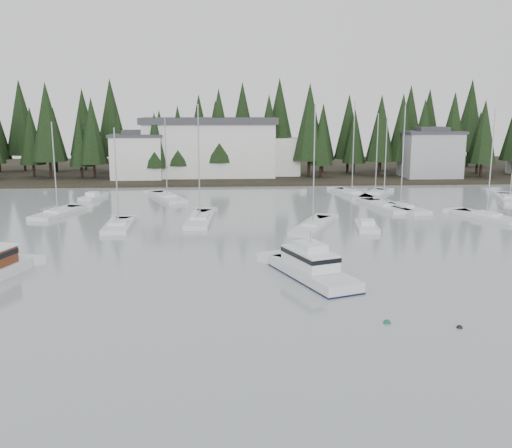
{
  "coord_description": "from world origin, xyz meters",
  "views": [
    {
      "loc": [
        -3.12,
        -26.1,
        12.92
      ],
      "look_at": [
        0.17,
        25.42,
        2.5
      ],
      "focal_mm": 40.0,
      "sensor_mm": 36.0,
      "label": 1
    }
  ],
  "objects": [
    {
      "name": "ground",
      "position": [
        0.0,
        0.0,
        0.0
      ],
      "size": [
        260.0,
        260.0,
        0.0
      ],
      "primitive_type": "plane",
      "color": "#8F969A",
      "rests_on": "ground"
    },
    {
      "name": "cabin_cruiser_center",
      "position": [
        3.94,
        16.3,
        0.64
      ],
      "size": [
        6.27,
        10.32,
        4.24
      ],
      "rotation": [
        0.0,
        0.0,
        1.92
      ],
      "color": "silver",
      "rests_on": "ground"
    },
    {
      "name": "sailboat_11",
      "position": [
        28.92,
        39.37,
        0.08
      ],
      "size": [
        6.06,
        9.17,
        13.73
      ],
      "rotation": [
        0.0,
        0.0,
        1.98
      ],
      "color": "silver",
      "rests_on": "ground"
    },
    {
      "name": "mooring_buoy_green",
      "position": [
        7.04,
        6.45,
        0.0
      ],
      "size": [
        0.47,
        0.47,
        0.47
      ],
      "primitive_type": "sphere",
      "color": "#145933",
      "rests_on": "ground"
    },
    {
      "name": "harbor_inn",
      "position": [
        -2.96,
        82.34,
        5.78
      ],
      "size": [
        29.5,
        11.5,
        10.9
      ],
      "color": "silver",
      "rests_on": "ground"
    },
    {
      "name": "sailboat_10",
      "position": [
        -14.41,
        36.71,
        0.06
      ],
      "size": [
        2.94,
        8.13,
        11.53
      ],
      "rotation": [
        0.0,
        0.0,
        1.59
      ],
      "color": "silver",
      "rests_on": "ground"
    },
    {
      "name": "house_west",
      "position": [
        -18.0,
        79.0,
        4.65
      ],
      "size": [
        9.54,
        7.42,
        8.75
      ],
      "color": "silver",
      "rests_on": "ground"
    },
    {
      "name": "sailboat_9",
      "position": [
        20.4,
        58.19,
        0.06
      ],
      "size": [
        7.15,
        10.15,
        12.87
      ],
      "rotation": [
        0.0,
        0.0,
        1.08
      ],
      "color": "silver",
      "rests_on": "ground"
    },
    {
      "name": "mooring_buoy_dark",
      "position": [
        11.17,
        5.41,
        0.0
      ],
      "size": [
        0.38,
        0.38,
        0.38
      ],
      "primitive_type": "sphere",
      "color": "black",
      "rests_on": "ground"
    },
    {
      "name": "sailboat_1",
      "position": [
        -10.87,
        57.32,
        0.06
      ],
      "size": [
        6.74,
        11.19,
        12.42
      ],
      "rotation": [
        0.0,
        0.0,
        1.96
      ],
      "color": "silver",
      "rests_on": "ground"
    },
    {
      "name": "sailboat_5",
      "position": [
        38.64,
        52.65,
        0.06
      ],
      "size": [
        5.71,
        9.96,
        12.77
      ],
      "rotation": [
        0.0,
        0.0,
        1.26
      ],
      "color": "silver",
      "rests_on": "ground"
    },
    {
      "name": "sailboat_0",
      "position": [
        20.52,
        46.28,
        0.07
      ],
      "size": [
        5.5,
        10.23,
        14.02
      ],
      "rotation": [
        0.0,
        0.0,
        1.87
      ],
      "color": "silver",
      "rests_on": "ground"
    },
    {
      "name": "sailboat_13",
      "position": [
        17.05,
        59.2,
        0.08
      ],
      "size": [
        4.75,
        10.73,
        14.63
      ],
      "rotation": [
        0.0,
        0.0,
        1.79
      ],
      "color": "silver",
      "rests_on": "ground"
    },
    {
      "name": "far_shore_land",
      "position": [
        0.0,
        97.0,
        0.0
      ],
      "size": [
        240.0,
        54.0,
        1.0
      ],
      "primitive_type": "cube",
      "color": "black",
      "rests_on": "ground"
    },
    {
      "name": "sailboat_4",
      "position": [
        -5.5,
        39.9,
        0.07
      ],
      "size": [
        3.46,
        11.09,
        14.06
      ],
      "rotation": [
        0.0,
        0.0,
        1.5
      ],
      "color": "silver",
      "rests_on": "ground"
    },
    {
      "name": "house_east_a",
      "position": [
        36.0,
        78.0,
        4.9
      ],
      "size": [
        10.6,
        8.48,
        9.25
      ],
      "color": "#999EA0",
      "rests_on": "ground"
    },
    {
      "name": "sailboat_6",
      "position": [
        7.1,
        35.16,
        0.07
      ],
      "size": [
        6.7,
        10.8,
        13.99
      ],
      "rotation": [
        0.0,
        0.0,
        1.15
      ],
      "color": "silver",
      "rests_on": "ground"
    },
    {
      "name": "runabout_3",
      "position": [
        -21.82,
        58.07,
        0.13
      ],
      "size": [
        3.38,
        5.57,
        1.42
      ],
      "rotation": [
        0.0,
        0.0,
        1.33
      ],
      "color": "silver",
      "rests_on": "ground"
    },
    {
      "name": "sailboat_12",
      "position": [
        18.69,
        47.78,
        0.06
      ],
      "size": [
        4.72,
        10.93,
        12.46
      ],
      "rotation": [
        0.0,
        0.0,
        1.77
      ],
      "color": "silver",
      "rests_on": "ground"
    },
    {
      "name": "conifer_treeline",
      "position": [
        0.0,
        86.0,
        0.0
      ],
      "size": [
        200.0,
        22.0,
        20.0
      ],
      "primitive_type": null,
      "color": "black",
      "rests_on": "ground"
    },
    {
      "name": "sailboat_7",
      "position": [
        -23.35,
        45.17,
        0.06
      ],
      "size": [
        5.18,
        9.44,
        11.99
      ],
      "rotation": [
        0.0,
        0.0,
        1.3
      ],
      "color": "silver",
      "rests_on": "ground"
    },
    {
      "name": "runabout_1",
      "position": [
        12.99,
        34.32,
        0.13
      ],
      "size": [
        2.97,
        5.84,
        1.42
      ],
      "rotation": [
        0.0,
        0.0,
        1.43
      ],
      "color": "silver",
      "rests_on": "ground"
    }
  ]
}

